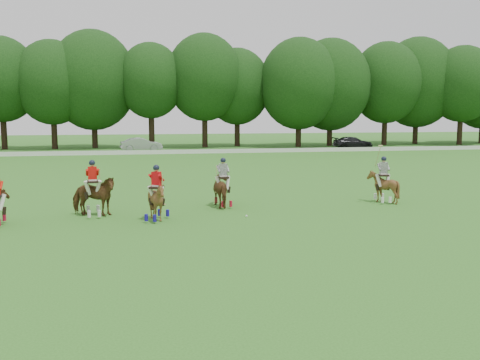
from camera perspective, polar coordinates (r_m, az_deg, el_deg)
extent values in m
plane|color=#2E661D|center=(19.83, -5.13, -5.71)|extent=(180.00, 180.00, 0.00)
cylinder|color=black|center=(69.91, -23.89, 5.05)|extent=(0.70, 0.70, 4.98)
ellipsoid|color=black|center=(69.99, -24.14, 9.79)|extent=(8.80, 8.80, 10.12)
cylinder|color=black|center=(68.44, -19.21, 5.09)|extent=(0.70, 0.70, 4.64)
ellipsoid|color=black|center=(68.50, -19.41, 9.80)|extent=(8.80, 8.80, 10.13)
cylinder|color=black|center=(68.97, -15.25, 5.12)|extent=(0.70, 0.70, 4.31)
ellipsoid|color=black|center=(69.04, -15.42, 10.23)|extent=(10.67, 10.67, 12.27)
cylinder|color=black|center=(67.28, -9.41, 5.62)|extent=(0.70, 0.70, 5.24)
ellipsoid|color=black|center=(67.36, -9.52, 10.42)|extent=(8.06, 8.06, 9.26)
cylinder|color=black|center=(68.04, -3.78, 5.70)|extent=(0.70, 0.70, 5.19)
ellipsoid|color=black|center=(68.15, -3.82, 10.88)|extent=(9.50, 9.50, 10.92)
cylinder|color=black|center=(70.10, -0.30, 5.47)|extent=(0.70, 0.70, 4.48)
ellipsoid|color=black|center=(70.14, -0.30, 9.94)|extent=(8.60, 8.60, 9.89)
cylinder|color=black|center=(69.19, 6.25, 5.29)|extent=(0.70, 0.70, 4.21)
ellipsoid|color=black|center=(69.24, 6.32, 10.18)|extent=(10.11, 10.11, 11.63)
cylinder|color=black|center=(71.99, 9.54, 5.25)|extent=(0.70, 0.70, 4.07)
ellipsoid|color=black|center=(72.04, 9.64, 9.99)|extent=(10.46, 10.46, 12.03)
cylinder|color=black|center=(75.30, 15.16, 5.46)|extent=(0.70, 0.70, 4.79)
ellipsoid|color=black|center=(75.37, 15.31, 9.99)|extent=(9.47, 9.47, 10.89)
cylinder|color=black|center=(79.19, 18.21, 5.30)|extent=(0.70, 0.70, 4.44)
ellipsoid|color=black|center=(79.27, 18.39, 9.85)|extent=(10.84, 10.84, 12.47)
cylinder|color=black|center=(78.97, 22.41, 5.26)|extent=(0.70, 0.70, 4.86)
ellipsoid|color=black|center=(79.03, 22.62, 9.45)|extent=(8.94, 8.94, 10.28)
cube|color=white|center=(57.42, -9.04, 2.96)|extent=(120.00, 0.10, 0.44)
imported|color=#A2A2A7|center=(61.84, -10.50, 3.74)|extent=(4.83, 2.19, 1.54)
imported|color=black|center=(67.13, 11.95, 3.93)|extent=(5.00, 2.24, 1.42)
imported|color=#4E2C14|center=(23.69, -15.39, -1.69)|extent=(1.86, 1.65, 1.73)
cube|color=black|center=(23.60, -15.45, -0.17)|extent=(0.50, 0.61, 0.08)
cylinder|color=tan|center=(23.62, -14.71, -0.33)|extent=(0.05, 0.21, 1.29)
imported|color=#4E2C14|center=(22.20, -8.86, -2.27)|extent=(1.83, 1.89, 1.60)
cube|color=black|center=(22.11, -8.89, -0.77)|extent=(0.66, 0.70, 0.08)
cylinder|color=tan|center=(21.99, -8.19, -1.01)|extent=(0.13, 0.20, 1.29)
imported|color=#4E2C14|center=(25.19, -1.80, -1.04)|extent=(1.09, 1.99, 1.61)
cube|color=black|center=(25.11, -1.81, 0.29)|extent=(0.50, 0.61, 0.08)
cylinder|color=tan|center=(25.04, -2.47, 0.08)|extent=(0.06, 0.21, 1.29)
imported|color=#4E2C14|center=(27.26, 15.00, -0.70)|extent=(1.45, 1.58, 1.57)
cube|color=black|center=(27.19, 15.04, 0.50)|extent=(0.51, 0.61, 0.08)
cylinder|color=tan|center=(27.01, 14.50, 2.44)|extent=(0.13, 0.77, 1.08)
sphere|color=white|center=(22.79, 0.70, -3.86)|extent=(0.09, 0.09, 0.09)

